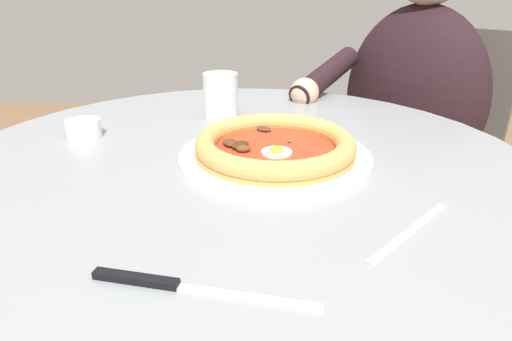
{
  "coord_description": "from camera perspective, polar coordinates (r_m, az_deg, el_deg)",
  "views": [
    {
      "loc": [
        0.66,
        0.04,
        0.99
      ],
      "look_at": [
        0.03,
        0.03,
        0.71
      ],
      "focal_mm": 30.02,
      "sensor_mm": 36.0,
      "label": 1
    }
  ],
  "objects": [
    {
      "name": "steak_knife",
      "position": [
        0.43,
        -11.48,
        -14.65
      ],
      "size": [
        0.05,
        0.22,
        0.01
      ],
      "color": "silver",
      "rests_on": "dining_table"
    },
    {
      "name": "ramekin_capers",
      "position": [
        0.85,
        -22.0,
        5.28
      ],
      "size": [
        0.06,
        0.06,
        0.03
      ],
      "color": "white",
      "rests_on": "dining_table"
    },
    {
      "name": "pizza_on_plate",
      "position": [
        0.69,
        2.52,
        3.03
      ],
      "size": [
        0.31,
        0.31,
        0.04
      ],
      "color": "white",
      "rests_on": "dining_table"
    },
    {
      "name": "diner_person",
      "position": [
        1.32,
        18.8,
        0.64
      ],
      "size": [
        0.44,
        0.57,
        1.11
      ],
      "color": "#282833",
      "rests_on": "ground"
    },
    {
      "name": "water_glass",
      "position": [
        0.91,
        -4.7,
        9.47
      ],
      "size": [
        0.07,
        0.07,
        0.09
      ],
      "color": "silver",
      "rests_on": "dining_table"
    },
    {
      "name": "cafe_chair_diner",
      "position": [
        1.44,
        21.52,
        2.97
      ],
      "size": [
        0.6,
        0.6,
        0.86
      ],
      "color": "#504A45",
      "rests_on": "ground"
    },
    {
      "name": "fork_utensil",
      "position": [
        0.53,
        19.88,
        -7.7
      ],
      "size": [
        0.13,
        0.13,
        0.0
      ],
      "color": "#BCBCC1",
      "rests_on": "dining_table"
    },
    {
      "name": "dining_table",
      "position": [
        0.79,
        -2.27,
        -8.96
      ],
      "size": [
        0.97,
        0.97,
        0.73
      ],
      "color": "gray",
      "rests_on": "ground"
    }
  ]
}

